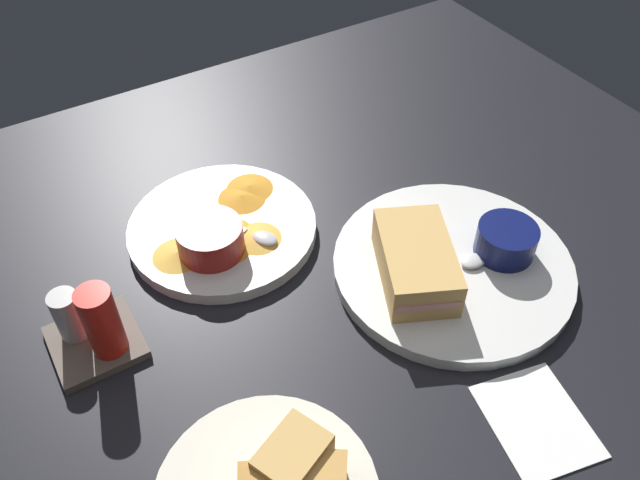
{
  "coord_description": "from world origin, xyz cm",
  "views": [
    {
      "loc": [
        -38.21,
        30.57,
        57.02
      ],
      "look_at": [
        7.88,
        2.76,
        3.0
      ],
      "focal_mm": 36.66,
      "sensor_mm": 36.0,
      "label": 1
    }
  ],
  "objects_px": {
    "plate_sandwich_main": "(452,266)",
    "condiment_caddy": "(92,327)",
    "spoon_by_dark_ramekin": "(464,265)",
    "plate_chips_companion": "(223,228)",
    "sandwich_half_near": "(416,261)",
    "ramekin_dark_sauce": "(506,239)",
    "spoon_by_gravy_ramekin": "(256,235)",
    "ramekin_light_gravy": "(210,238)"
  },
  "relations": [
    {
      "from": "plate_sandwich_main",
      "to": "spoon_by_gravy_ramekin",
      "type": "relative_size",
      "value": 3.02
    },
    {
      "from": "plate_sandwich_main",
      "to": "sandwich_half_near",
      "type": "relative_size",
      "value": 1.86
    },
    {
      "from": "spoon_by_dark_ramekin",
      "to": "plate_chips_companion",
      "type": "height_order",
      "value": "spoon_by_dark_ramekin"
    },
    {
      "from": "ramekin_light_gravy",
      "to": "spoon_by_gravy_ramekin",
      "type": "height_order",
      "value": "ramekin_light_gravy"
    },
    {
      "from": "ramekin_dark_sauce",
      "to": "sandwich_half_near",
      "type": "bearing_deg",
      "value": 78.2
    },
    {
      "from": "plate_sandwich_main",
      "to": "ramekin_light_gravy",
      "type": "relative_size",
      "value": 3.57
    },
    {
      "from": "plate_chips_companion",
      "to": "condiment_caddy",
      "type": "relative_size",
      "value": 2.44
    },
    {
      "from": "sandwich_half_near",
      "to": "spoon_by_dark_ramekin",
      "type": "bearing_deg",
      "value": -108.43
    },
    {
      "from": "spoon_by_dark_ramekin",
      "to": "ramekin_dark_sauce",
      "type": "bearing_deg",
      "value": -94.58
    },
    {
      "from": "plate_sandwich_main",
      "to": "spoon_by_dark_ramekin",
      "type": "distance_m",
      "value": 0.02
    },
    {
      "from": "sandwich_half_near",
      "to": "spoon_by_dark_ramekin",
      "type": "distance_m",
      "value": 0.06
    },
    {
      "from": "ramekin_light_gravy",
      "to": "condiment_caddy",
      "type": "relative_size",
      "value": 0.82
    },
    {
      "from": "ramekin_dark_sauce",
      "to": "spoon_by_dark_ramekin",
      "type": "relative_size",
      "value": 0.71
    },
    {
      "from": "sandwich_half_near",
      "to": "spoon_by_gravy_ramekin",
      "type": "xyz_separation_m",
      "value": [
        0.15,
        0.13,
        -0.02
      ]
    },
    {
      "from": "plate_chips_companion",
      "to": "spoon_by_gravy_ramekin",
      "type": "bearing_deg",
      "value": -149.42
    },
    {
      "from": "plate_chips_companion",
      "to": "spoon_by_gravy_ramekin",
      "type": "distance_m",
      "value": 0.05
    },
    {
      "from": "spoon_by_dark_ramekin",
      "to": "ramekin_light_gravy",
      "type": "relative_size",
      "value": 1.27
    },
    {
      "from": "condiment_caddy",
      "to": "spoon_by_dark_ramekin",
      "type": "bearing_deg",
      "value": -107.05
    },
    {
      "from": "ramekin_dark_sauce",
      "to": "spoon_by_dark_ramekin",
      "type": "bearing_deg",
      "value": 85.42
    },
    {
      "from": "plate_sandwich_main",
      "to": "condiment_caddy",
      "type": "height_order",
      "value": "condiment_caddy"
    },
    {
      "from": "ramekin_dark_sauce",
      "to": "ramekin_light_gravy",
      "type": "distance_m",
      "value": 0.34
    },
    {
      "from": "spoon_by_dark_ramekin",
      "to": "condiment_caddy",
      "type": "distance_m",
      "value": 0.41
    },
    {
      "from": "ramekin_light_gravy",
      "to": "plate_chips_companion",
      "type": "bearing_deg",
      "value": -39.81
    },
    {
      "from": "ramekin_light_gravy",
      "to": "spoon_by_gravy_ramekin",
      "type": "bearing_deg",
      "value": -97.98
    },
    {
      "from": "sandwich_half_near",
      "to": "condiment_caddy",
      "type": "distance_m",
      "value": 0.35
    },
    {
      "from": "plate_sandwich_main",
      "to": "ramekin_light_gravy",
      "type": "height_order",
      "value": "ramekin_light_gravy"
    },
    {
      "from": "spoon_by_dark_ramekin",
      "to": "ramekin_light_gravy",
      "type": "bearing_deg",
      "value": 53.46
    },
    {
      "from": "ramekin_light_gravy",
      "to": "plate_sandwich_main",
      "type": "bearing_deg",
      "value": -125.06
    },
    {
      "from": "sandwich_half_near",
      "to": "plate_chips_companion",
      "type": "xyz_separation_m",
      "value": [
        0.19,
        0.15,
        -0.03
      ]
    },
    {
      "from": "plate_sandwich_main",
      "to": "spoon_by_gravy_ramekin",
      "type": "xyz_separation_m",
      "value": [
        0.16,
        0.18,
        0.01
      ]
    },
    {
      "from": "sandwich_half_near",
      "to": "plate_chips_companion",
      "type": "bearing_deg",
      "value": 38.16
    },
    {
      "from": "plate_sandwich_main",
      "to": "sandwich_half_near",
      "type": "bearing_deg",
      "value": 83.08
    },
    {
      "from": "plate_chips_companion",
      "to": "condiment_caddy",
      "type": "xyz_separation_m",
      "value": [
        -0.09,
        0.19,
        0.03
      ]
    },
    {
      "from": "ramekin_dark_sauce",
      "to": "condiment_caddy",
      "type": "xyz_separation_m",
      "value": [
        0.13,
        0.45,
        -0.0
      ]
    },
    {
      "from": "plate_sandwich_main",
      "to": "plate_chips_companion",
      "type": "distance_m",
      "value": 0.28
    },
    {
      "from": "plate_chips_companion",
      "to": "ramekin_dark_sauce",
      "type": "bearing_deg",
      "value": -129.2
    },
    {
      "from": "plate_chips_companion",
      "to": "plate_sandwich_main",
      "type": "bearing_deg",
      "value": -134.23
    },
    {
      "from": "spoon_by_dark_ramekin",
      "to": "condiment_caddy",
      "type": "bearing_deg",
      "value": 72.95
    },
    {
      "from": "ramekin_dark_sauce",
      "to": "plate_chips_companion",
      "type": "height_order",
      "value": "ramekin_dark_sauce"
    },
    {
      "from": "ramekin_dark_sauce",
      "to": "spoon_by_dark_ramekin",
      "type": "distance_m",
      "value": 0.06
    },
    {
      "from": "plate_sandwich_main",
      "to": "ramekin_light_gravy",
      "type": "xyz_separation_m",
      "value": [
        0.16,
        0.23,
        0.03
      ]
    },
    {
      "from": "ramekin_dark_sauce",
      "to": "ramekin_light_gravy",
      "type": "bearing_deg",
      "value": 58.38
    }
  ]
}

